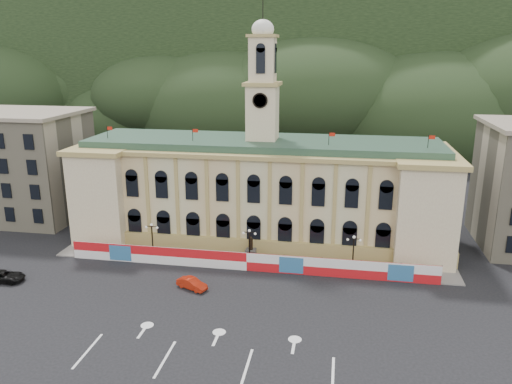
% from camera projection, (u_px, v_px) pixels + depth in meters
% --- Properties ---
extents(ground, '(260.00, 260.00, 0.00)m').
position_uv_depth(ground, '(220.00, 330.00, 52.99)').
color(ground, black).
rests_on(ground, ground).
extents(lane_markings, '(26.00, 10.00, 0.02)m').
position_uv_depth(lane_markings, '(208.00, 357.00, 48.26)').
color(lane_markings, white).
rests_on(lane_markings, ground).
extents(hill_ridge, '(230.00, 80.00, 64.00)m').
position_uv_depth(hill_ridge, '(308.00, 78.00, 163.13)').
color(hill_ridge, black).
rests_on(hill_ridge, ground).
extents(city_hall, '(56.20, 17.60, 37.10)m').
position_uv_depth(city_hall, '(262.00, 189.00, 76.99)').
color(city_hall, beige).
rests_on(city_hall, ground).
extents(side_building_left, '(21.00, 17.00, 18.60)m').
position_uv_depth(side_building_left, '(21.00, 165.00, 86.75)').
color(side_building_left, tan).
rests_on(side_building_left, ground).
extents(hoarding_fence, '(50.00, 0.44, 2.50)m').
position_uv_depth(hoarding_fence, '(247.00, 262.00, 66.91)').
color(hoarding_fence, red).
rests_on(hoarding_fence, ground).
extents(pavement, '(56.00, 5.50, 0.16)m').
position_uv_depth(pavement, '(250.00, 261.00, 69.78)').
color(pavement, slate).
rests_on(pavement, ground).
extents(statue, '(1.40, 1.40, 3.72)m').
position_uv_depth(statue, '(251.00, 253.00, 69.71)').
color(statue, '#595651').
rests_on(statue, ground).
extents(lamp_left, '(1.96, 0.44, 5.15)m').
position_uv_depth(lamp_left, '(152.00, 237.00, 70.54)').
color(lamp_left, black).
rests_on(lamp_left, ground).
extents(lamp_center, '(1.96, 0.44, 5.15)m').
position_uv_depth(lamp_center, '(249.00, 244.00, 68.24)').
color(lamp_center, black).
rests_on(lamp_center, ground).
extents(lamp_right, '(1.96, 0.44, 5.15)m').
position_uv_depth(lamp_right, '(353.00, 250.00, 65.95)').
color(lamp_right, black).
rests_on(lamp_right, ground).
extents(red_sedan, '(4.45, 5.13, 1.34)m').
position_uv_depth(red_sedan, '(192.00, 284.00, 61.87)').
color(red_sedan, '#A61F0B').
rests_on(red_sedan, ground).
extents(black_suv, '(3.23, 5.51, 1.42)m').
position_uv_depth(black_suv, '(4.00, 276.00, 63.79)').
color(black_suv, black).
rests_on(black_suv, ground).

